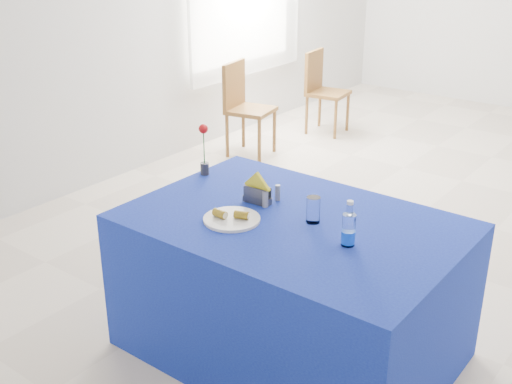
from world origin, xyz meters
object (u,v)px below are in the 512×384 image
(blue_table, at_px, (291,287))
(plate, at_px, (232,219))
(chair_win_b, at_px, (322,86))
(chair_win_a, at_px, (243,102))
(water_bottle, at_px, (348,231))

(blue_table, bearing_deg, plate, -140.29)
(chair_win_b, bearing_deg, blue_table, -157.81)
(blue_table, height_order, chair_win_b, chair_win_b)
(plate, height_order, chair_win_a, chair_win_a)
(plate, xyz_separation_m, chair_win_b, (-1.71, 3.56, -0.27))
(blue_table, relative_size, water_bottle, 7.44)
(blue_table, bearing_deg, chair_win_a, 132.97)
(blue_table, height_order, water_bottle, water_bottle)
(chair_win_b, bearing_deg, chair_win_a, 161.08)
(plate, height_order, chair_win_b, chair_win_b)
(plate, distance_m, water_bottle, 0.59)
(plate, distance_m, chair_win_b, 3.95)
(plate, xyz_separation_m, chair_win_a, (-1.92, 2.49, -0.25))
(water_bottle, height_order, chair_win_b, water_bottle)
(plate, bearing_deg, blue_table, 39.71)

